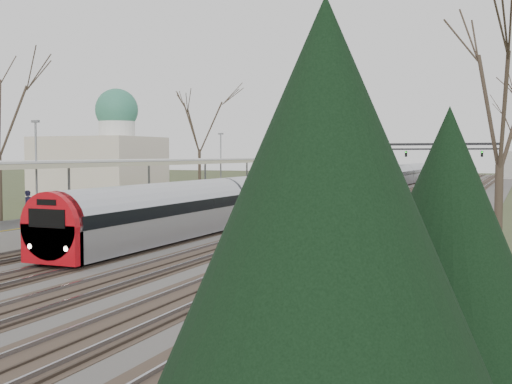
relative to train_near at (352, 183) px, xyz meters
The scene contains 11 objects.
track_bed 3.40m from the train_near, 26.42° to the left, with size 24.00×160.00×0.22m.
platform 17.43m from the train_near, 112.11° to the right, with size 3.50×69.00×1.00m, color #9E9B93.
canopy 21.79m from the train_near, 107.61° to the right, with size 4.10×50.00×3.11m.
dome_building 24.87m from the train_near, 140.88° to the right, with size 10.00×8.00×10.30m.
signal_gantry 31.67m from the train_near, 84.91° to the left, with size 21.00×0.59×6.08m.
evergreen_clump 56.72m from the train_near, 75.27° to the right, with size 5.90×7.10×6.50m.
tree_west_far 16.87m from the train_near, 158.79° to the right, with size 5.50×5.50×11.33m.
tree_east_near 41.93m from the train_near, 68.14° to the right, with size 4.50×4.50×9.27m.
train_near is the anchor object (origin of this frame).
train_far 31.31m from the train_near, 77.08° to the left, with size 2.62×45.21×3.05m.
passenger 39.24m from the train_near, 99.66° to the right, with size 0.59×0.39×1.63m, color navy.
Camera 1 is at (13.96, -10.10, 4.43)m, focal length 45.00 mm.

